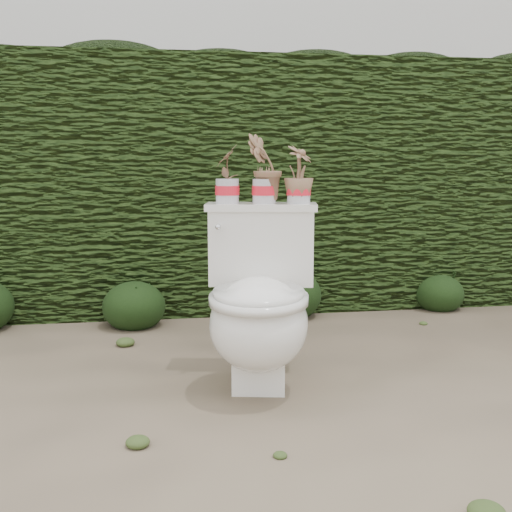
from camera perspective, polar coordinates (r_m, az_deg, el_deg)
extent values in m
plane|color=gray|center=(2.97, -0.15, -10.55)|extent=(60.00, 60.00, 0.00)
cube|color=#314B19|center=(4.39, -3.47, 6.35)|extent=(8.00, 1.00, 1.60)
cube|color=silver|center=(8.89, -2.52, 15.27)|extent=(8.00, 3.50, 4.00)
cube|color=white|center=(2.82, 0.31, -9.44)|extent=(0.28, 0.34, 0.20)
ellipsoid|color=white|center=(2.67, 0.24, -6.03)|extent=(0.50, 0.58, 0.39)
cube|color=white|center=(2.93, 0.48, 0.78)|extent=(0.49, 0.26, 0.34)
cube|color=white|center=(2.91, 0.48, 4.39)|extent=(0.53, 0.29, 0.03)
cylinder|color=silver|center=(2.83, -3.33, 2.64)|extent=(0.03, 0.06, 0.02)
sphere|color=silver|center=(2.80, -3.39, 2.58)|extent=(0.03, 0.03, 0.03)
imported|color=#3B7E27|center=(2.91, -2.58, 7.14)|extent=(0.12, 0.15, 0.25)
imported|color=#3B7E27|center=(2.90, 0.73, 7.63)|extent=(0.19, 0.17, 0.30)
imported|color=#3B7E27|center=(2.90, 3.83, 7.09)|extent=(0.19, 0.19, 0.24)
ellipsoid|color=#1C3211|center=(3.83, -10.81, -3.99)|extent=(0.37, 0.37, 0.29)
ellipsoid|color=#1C3211|center=(4.00, 2.89, -3.04)|extent=(0.41, 0.41, 0.33)
ellipsoid|color=#1C3211|center=(4.37, 15.99, -2.88)|extent=(0.32, 0.32, 0.26)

